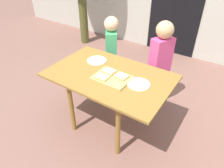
% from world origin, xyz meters
% --- Properties ---
extents(ground_plane, '(16.00, 16.00, 0.00)m').
position_xyz_m(ground_plane, '(0.00, 0.00, 0.00)').
color(ground_plane, '#83594D').
extents(dining_table, '(1.23, 0.78, 0.69)m').
position_xyz_m(dining_table, '(0.00, 0.00, 0.60)').
color(dining_table, olive).
rests_on(dining_table, ground).
extents(cutting_board, '(0.35, 0.26, 0.02)m').
position_xyz_m(cutting_board, '(0.06, -0.05, 0.70)').
color(cutting_board, tan).
rests_on(cutting_board, dining_table).
extents(pizza_slice_far_right, '(0.13, 0.12, 0.02)m').
position_xyz_m(pizza_slice_far_right, '(0.14, 0.01, 0.72)').
color(pizza_slice_far_right, '#E4A454').
rests_on(pizza_slice_far_right, cutting_board).
extents(pizza_slice_near_left, '(0.13, 0.11, 0.02)m').
position_xyz_m(pizza_slice_near_left, '(-0.01, -0.11, 0.72)').
color(pizza_slice_near_left, '#E4A454').
rests_on(pizza_slice_near_left, cutting_board).
extents(pizza_slice_far_left, '(0.13, 0.11, 0.02)m').
position_xyz_m(pizza_slice_far_left, '(-0.01, 0.02, 0.72)').
color(pizza_slice_far_left, '#E4A454').
rests_on(pizza_slice_far_left, cutting_board).
extents(plate_white_right, '(0.21, 0.21, 0.01)m').
position_xyz_m(plate_white_right, '(0.32, 0.01, 0.69)').
color(plate_white_right, white).
rests_on(plate_white_right, dining_table).
extents(plate_white_left, '(0.21, 0.21, 0.01)m').
position_xyz_m(plate_white_left, '(-0.27, 0.15, 0.69)').
color(plate_white_left, white).
rests_on(plate_white_left, dining_table).
extents(child_left, '(0.25, 0.28, 1.04)m').
position_xyz_m(child_left, '(-0.39, 0.62, 0.60)').
color(child_left, navy).
rests_on(child_left, ground).
extents(child_right, '(0.23, 0.28, 1.11)m').
position_xyz_m(child_right, '(0.28, 0.62, 0.65)').
color(child_right, '#3F3C35').
rests_on(child_right, ground).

